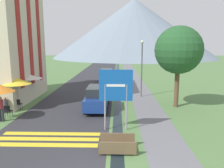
{
  "coord_description": "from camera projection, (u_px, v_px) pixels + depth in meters",
  "views": [
    {
      "loc": [
        1.19,
        -7.27,
        4.92
      ],
      "look_at": [
        0.74,
        10.0,
        1.84
      ],
      "focal_mm": 35.0,
      "sensor_mm": 36.0,
      "label": 1
    }
  ],
  "objects": [
    {
      "name": "person_seated_far",
      "position": [
        5.0,
        104.0,
        15.92
      ],
      "size": [
        0.32,
        0.32,
        1.21
      ],
      "color": "#282833",
      "rests_on": "ground_plane"
    },
    {
      "name": "road_sign",
      "position": [
        116.0,
        91.0,
        12.44
      ],
      "size": [
        1.92,
        0.11,
        3.57
      ],
      "color": "gray",
      "rests_on": "ground_plane"
    },
    {
      "name": "footpath",
      "position": [
        132.0,
        74.0,
        37.48
      ],
      "size": [
        2.2,
        60.0,
        0.01
      ],
      "color": "slate",
      "rests_on": "ground_plane"
    },
    {
      "name": "road",
      "position": [
        96.0,
        74.0,
        37.64
      ],
      "size": [
        6.4,
        60.0,
        0.01
      ],
      "color": "#2D2D33",
      "rests_on": "ground_plane"
    },
    {
      "name": "parked_car_near",
      "position": [
        97.0,
        98.0,
        16.91
      ],
      "size": [
        1.74,
        4.42,
        1.82
      ],
      "color": "navy",
      "rests_on": "ground_plane"
    },
    {
      "name": "cafe_chair_near_left",
      "position": [
        8.0,
        110.0,
        14.98
      ],
      "size": [
        0.4,
        0.4,
        0.85
      ],
      "rotation": [
        0.0,
        0.0,
        0.18
      ],
      "color": "black",
      "rests_on": "ground_plane"
    },
    {
      "name": "person_standing_terrace",
      "position": [
        1.0,
        107.0,
        14.1
      ],
      "size": [
        0.32,
        0.32,
        1.66
      ],
      "color": "#282833",
      "rests_on": "ground_plane"
    },
    {
      "name": "crosswalk_marking",
      "position": [
        48.0,
        139.0,
        11.59
      ],
      "size": [
        5.44,
        1.84,
        0.01
      ],
      "color": "yellow",
      "rests_on": "ground_plane"
    },
    {
      "name": "cafe_chair_middle",
      "position": [
        18.0,
        103.0,
        16.74
      ],
      "size": [
        0.4,
        0.4,
        0.85
      ],
      "rotation": [
        0.0,
        0.0,
        -0.44
      ],
      "color": "black",
      "rests_on": "ground_plane"
    },
    {
      "name": "cafe_chair_far_right",
      "position": [
        20.0,
        99.0,
        17.96
      ],
      "size": [
        0.4,
        0.4,
        0.85
      ],
      "rotation": [
        0.0,
        0.0,
        0.07
      ],
      "color": "black",
      "rests_on": "ground_plane"
    },
    {
      "name": "mountain_distant",
      "position": [
        134.0,
        29.0,
        87.35
      ],
      "size": [
        64.04,
        64.04,
        22.94
      ],
      "color": "slate",
      "rests_on": "ground_plane"
    },
    {
      "name": "tree_by_path",
      "position": [
        179.0,
        50.0,
        16.93
      ],
      "size": [
        3.73,
        3.73,
        6.42
      ],
      "color": "brown",
      "rests_on": "ground_plane"
    },
    {
      "name": "streetlamp",
      "position": [
        142.0,
        64.0,
        20.67
      ],
      "size": [
        0.28,
        0.28,
        5.36
      ],
      "color": "#515156",
      "rests_on": "ground_plane"
    },
    {
      "name": "parked_car_far",
      "position": [
        106.0,
        76.0,
        29.0
      ],
      "size": [
        1.77,
        3.93,
        1.82
      ],
      "color": "silver",
      "rests_on": "ground_plane"
    },
    {
      "name": "cafe_umbrella_middle_yellow",
      "position": [
        17.0,
        81.0,
        16.44
      ],
      "size": [
        2.16,
        2.16,
        2.48
      ],
      "color": "#B7B2A8",
      "rests_on": "ground_plane"
    },
    {
      "name": "ground_plane",
      "position": [
        108.0,
        84.0,
        27.73
      ],
      "size": [
        160.0,
        160.0,
        0.0
      ],
      "primitive_type": "plane",
      "color": "#517542"
    },
    {
      "name": "cafe_chair_far_left",
      "position": [
        17.0,
        100.0,
        17.8
      ],
      "size": [
        0.4,
        0.4,
        0.85
      ],
      "rotation": [
        0.0,
        0.0,
        -0.36
      ],
      "color": "black",
      "rests_on": "ground_plane"
    },
    {
      "name": "footbridge",
      "position": [
        118.0,
        146.0,
        10.31
      ],
      "size": [
        1.7,
        1.1,
        0.65
      ],
      "color": "brown",
      "rests_on": "ground_plane"
    },
    {
      "name": "drainage_channel",
      "position": [
        118.0,
        74.0,
        37.54
      ],
      "size": [
        0.6,
        60.0,
        0.0
      ],
      "color": "black",
      "rests_on": "ground_plane"
    },
    {
      "name": "person_seated_near",
      "position": [
        18.0,
        100.0,
        17.23
      ],
      "size": [
        0.32,
        0.32,
        1.2
      ],
      "color": "#282833",
      "rests_on": "ground_plane"
    },
    {
      "name": "cafe_umbrella_rear_white",
      "position": [
        30.0,
        77.0,
        19.25
      ],
      "size": [
        2.21,
        2.21,
        2.36
      ],
      "color": "#B7B2A8",
      "rests_on": "ground_plane"
    }
  ]
}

